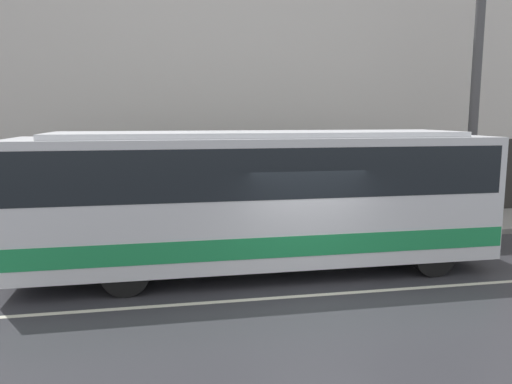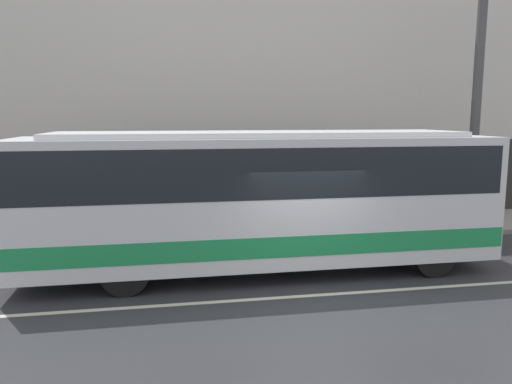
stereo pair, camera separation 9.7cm
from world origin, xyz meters
name	(u,v)px [view 2 (the right image)]	position (x,y,z in m)	size (l,w,h in m)	color
ground_plane	(315,295)	(0.00, 0.00, 0.00)	(60.00, 60.00, 0.00)	#333338
sidewalk	(262,231)	(0.00, 5.57, 0.08)	(60.00, 3.14, 0.16)	gray
building_facade	(252,55)	(0.00, 7.28, 5.62)	(60.00, 0.35, 11.64)	silver
lane_stripe	(315,295)	(0.00, 0.00, 0.00)	(54.00, 0.14, 0.01)	beige
transit_bus	(261,194)	(-0.78, 1.81, 1.85)	(10.86, 2.53, 3.29)	silver
utility_pole_near	(477,94)	(6.43, 4.51, 4.31)	(0.28, 0.28, 8.30)	#4C4C4F
pedestrian_waiting	(206,205)	(-1.75, 5.46, 0.98)	(0.36, 0.36, 1.75)	#333338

